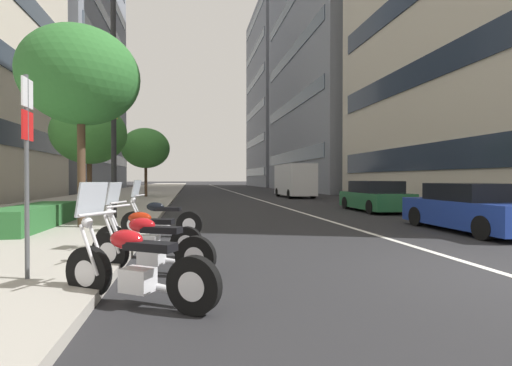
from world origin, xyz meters
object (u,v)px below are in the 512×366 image
at_px(motorcycle_mid_row, 146,235).
at_px(street_lamp_with_banners, 125,73).
at_px(motorcycle_nearest_camera, 135,269).
at_px(motorcycle_under_tarp, 160,220).
at_px(car_mid_block_traffic, 472,209).
at_px(street_tree_far_plaza, 81,77).
at_px(motorcycle_far_end_row, 150,248).
at_px(car_following_behind, 375,197).
at_px(delivery_van_ahead, 294,180).
at_px(parking_sign_by_curb, 27,152).
at_px(street_tree_mid_sidewalk, 89,134).
at_px(street_tree_near_plaza_corner, 146,148).

relative_size(motorcycle_mid_row, street_lamp_with_banners, 0.24).
relative_size(motorcycle_nearest_camera, motorcycle_under_tarp, 0.92).
distance_m(motorcycle_mid_row, car_mid_block_traffic, 9.11).
height_order(motorcycle_nearest_camera, street_tree_far_plaza, street_tree_far_plaza).
height_order(motorcycle_far_end_row, car_following_behind, car_following_behind).
relative_size(motorcycle_nearest_camera, street_tree_far_plaza, 0.34).
distance_m(car_following_behind, delivery_van_ahead, 12.84).
xyz_separation_m(parking_sign_by_curb, street_tree_far_plaza, (5.60, 0.85, 2.54)).
bearing_deg(motorcycle_mid_row, street_tree_mid_sidewalk, -52.96).
bearing_deg(street_tree_mid_sidewalk, car_following_behind, -101.38).
relative_size(car_mid_block_traffic, car_following_behind, 1.01).
bearing_deg(motorcycle_mid_row, car_mid_block_traffic, -150.39).
bearing_deg(street_tree_mid_sidewalk, street_lamp_with_banners, -152.97).
xyz_separation_m(car_mid_block_traffic, parking_sign_by_curb, (-3.65, 10.28, 1.25)).
relative_size(delivery_van_ahead, street_tree_mid_sidewalk, 1.09).
bearing_deg(street_lamp_with_banners, parking_sign_by_curb, -179.57).
distance_m(motorcycle_under_tarp, parking_sign_by_curb, 4.73).
bearing_deg(street_lamp_with_banners, car_following_behind, -79.13).
relative_size(motorcycle_under_tarp, street_lamp_with_banners, 0.24).
distance_m(motorcycle_nearest_camera, street_tree_near_plaza_corner, 24.84).
distance_m(street_lamp_with_banners, street_tree_far_plaza, 2.75).
bearing_deg(car_mid_block_traffic, street_tree_near_plaza_corner, 31.53).
distance_m(car_mid_block_traffic, street_lamp_with_banners, 12.19).
distance_m(motorcycle_under_tarp, street_lamp_with_banners, 6.38).
xyz_separation_m(motorcycle_mid_row, street_tree_mid_sidewalk, (11.05, 3.86, 3.25)).
relative_size(motorcycle_nearest_camera, motorcycle_far_end_row, 0.96).
height_order(car_mid_block_traffic, street_lamp_with_banners, street_lamp_with_banners).
bearing_deg(motorcycle_under_tarp, parking_sign_by_curb, 84.35).
relative_size(motorcycle_far_end_row, motorcycle_under_tarp, 0.95).
bearing_deg(motorcycle_under_tarp, delivery_van_ahead, -103.17).
bearing_deg(car_following_behind, motorcycle_mid_row, 133.98).
xyz_separation_m(motorcycle_mid_row, street_tree_far_plaza, (3.81, 2.22, 4.02)).
distance_m(car_following_behind, street_lamp_with_banners, 11.99).
relative_size(motorcycle_under_tarp, car_mid_block_traffic, 0.50).
bearing_deg(street_lamp_with_banners, motorcycle_under_tarp, -158.45).
bearing_deg(motorcycle_under_tarp, street_lamp_with_banners, -55.36).
height_order(motorcycle_mid_row, car_following_behind, motorcycle_mid_row).
xyz_separation_m(motorcycle_far_end_row, street_lamp_with_banners, (7.57, 1.64, 4.91)).
distance_m(car_following_behind, street_tree_far_plaza, 13.06).
bearing_deg(motorcycle_far_end_row, car_following_behind, -108.19).
distance_m(motorcycle_nearest_camera, parking_sign_by_curb, 2.33).
bearing_deg(motorcycle_far_end_row, delivery_van_ahead, -86.57).
relative_size(delivery_van_ahead, street_lamp_with_banners, 0.62).
bearing_deg(car_following_behind, street_tree_mid_sidewalk, 80.95).
xyz_separation_m(motorcycle_under_tarp, delivery_van_ahead, (18.72, -9.23, 0.99)).
relative_size(motorcycle_mid_row, motorcycle_under_tarp, 0.98).
bearing_deg(car_mid_block_traffic, street_tree_mid_sidewalk, 55.93).
height_order(street_lamp_with_banners, street_tree_mid_sidewalk, street_lamp_with_banners).
bearing_deg(street_lamp_with_banners, motorcycle_far_end_row, -167.75).
bearing_deg(parking_sign_by_curb, street_tree_far_plaza, 8.60).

